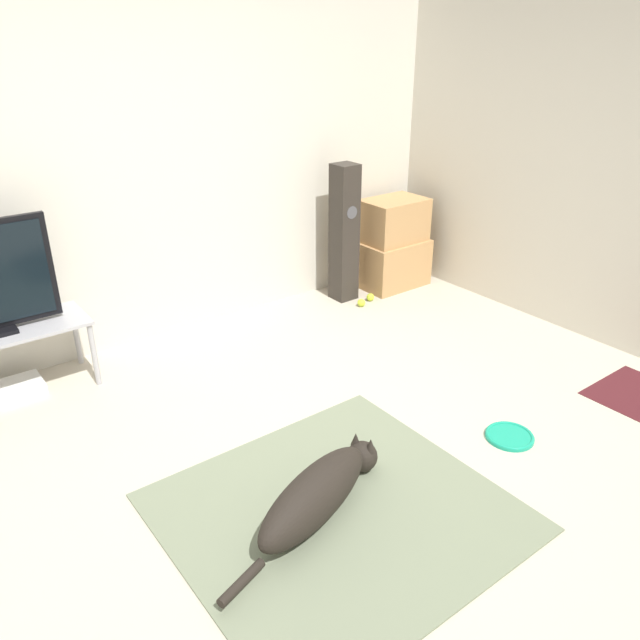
# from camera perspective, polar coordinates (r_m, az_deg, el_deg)

# --- Properties ---
(ground_plane) EXTENTS (12.00, 12.00, 0.00)m
(ground_plane) POSITION_cam_1_polar(r_m,az_deg,el_deg) (3.35, 0.41, -14.17)
(ground_plane) COLOR #BCB29E
(wall_back) EXTENTS (8.00, 0.06, 2.55)m
(wall_back) POSITION_cam_1_polar(r_m,az_deg,el_deg) (4.52, -16.47, 13.38)
(wall_back) COLOR beige
(wall_back) RESTS_ON ground_plane
(wall_right) EXTENTS (0.06, 8.00, 2.55)m
(wall_right) POSITION_cam_1_polar(r_m,az_deg,el_deg) (4.74, 26.89, 12.24)
(wall_right) COLOR beige
(wall_right) RESTS_ON ground_plane
(area_rug) EXTENTS (1.54, 1.47, 0.01)m
(area_rug) POSITION_cam_1_polar(r_m,az_deg,el_deg) (3.15, 1.61, -17.15)
(area_rug) COLOR slate
(area_rug) RESTS_ON ground_plane
(dog) EXTENTS (1.12, 0.47, 0.27)m
(dog) POSITION_cam_1_polar(r_m,az_deg,el_deg) (3.04, -0.15, -15.53)
(dog) COLOR black
(dog) RESTS_ON area_rug
(frisbee) EXTENTS (0.27, 0.27, 0.03)m
(frisbee) POSITION_cam_1_polar(r_m,az_deg,el_deg) (3.77, 16.95, -10.11)
(frisbee) COLOR #199E7A
(frisbee) RESTS_ON ground_plane
(cardboard_box_lower) EXTENTS (0.60, 0.41, 0.41)m
(cardboard_box_lower) POSITION_cam_1_polar(r_m,az_deg,el_deg) (5.65, 6.60, 5.20)
(cardboard_box_lower) COLOR tan
(cardboard_box_lower) RESTS_ON ground_plane
(cardboard_box_upper) EXTENTS (0.55, 0.38, 0.37)m
(cardboard_box_upper) POSITION_cam_1_polar(r_m,az_deg,el_deg) (5.54, 6.74, 9.05)
(cardboard_box_upper) COLOR tan
(cardboard_box_upper) RESTS_ON cardboard_box_lower
(floor_speaker) EXTENTS (0.19, 0.19, 1.15)m
(floor_speaker) POSITION_cam_1_polar(r_m,az_deg,el_deg) (5.21, 2.22, 7.89)
(floor_speaker) COLOR #2D2823
(floor_speaker) RESTS_ON ground_plane
(tennis_ball_by_boxes) EXTENTS (0.07, 0.07, 0.07)m
(tennis_ball_by_boxes) POSITION_cam_1_polar(r_m,az_deg,el_deg) (5.23, 3.80, 1.59)
(tennis_ball_by_boxes) COLOR #C6E033
(tennis_ball_by_boxes) RESTS_ON ground_plane
(tennis_ball_near_speaker) EXTENTS (0.07, 0.07, 0.07)m
(tennis_ball_near_speaker) POSITION_cam_1_polar(r_m,az_deg,el_deg) (5.35, 4.62, 2.09)
(tennis_ball_near_speaker) COLOR #C6E033
(tennis_ball_near_speaker) RESTS_ON ground_plane
(game_console) EXTENTS (0.34, 0.26, 0.07)m
(game_console) POSITION_cam_1_polar(r_m,az_deg,el_deg) (4.44, -26.12, -5.73)
(game_console) COLOR white
(game_console) RESTS_ON ground_plane
(door_mat) EXTENTS (0.58, 0.45, 0.01)m
(door_mat) POSITION_cam_1_polar(r_m,az_deg,el_deg) (4.50, 26.85, -5.97)
(door_mat) COLOR #47191E
(door_mat) RESTS_ON ground_plane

